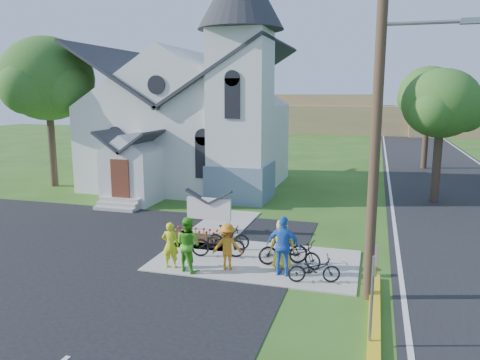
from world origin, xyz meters
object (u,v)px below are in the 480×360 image
(stop_sign, at_px, (375,274))
(cyclist_0, at_px, (170,245))
(bike_3, at_px, (283,250))
(church_sign, at_px, (209,209))
(cyclist_2, at_px, (283,246))
(bike_1, at_px, (228,237))
(cyclist_3, at_px, (227,246))
(bike_0, at_px, (218,243))
(bike_4, at_px, (314,269))
(bike_2, at_px, (298,252))
(utility_pole, at_px, (380,107))
(cyclist_4, at_px, (282,244))
(cyclist_1, at_px, (188,244))

(stop_sign, bearing_deg, cyclist_0, 153.48)
(stop_sign, height_order, bike_3, stop_sign)
(church_sign, height_order, cyclist_2, cyclist_2)
(bike_1, distance_m, cyclist_3, 1.94)
(bike_0, bearing_deg, cyclist_2, -124.34)
(church_sign, bearing_deg, cyclist_3, -61.94)
(cyclist_3, distance_m, bike_4, 2.92)
(cyclist_2, relative_size, bike_2, 1.10)
(utility_pole, xyz_separation_m, cyclist_3, (-4.55, 0.92, -4.58))
(utility_pole, relative_size, bike_3, 5.87)
(cyclist_2, distance_m, cyclist_4, 0.59)
(cyclist_0, bearing_deg, bike_2, -168.66)
(cyclist_2, bearing_deg, cyclist_3, 5.46)
(stop_sign, height_order, cyclist_4, stop_sign)
(bike_3, bearing_deg, church_sign, 28.28)
(bike_4, bearing_deg, cyclist_4, 38.46)
(utility_pole, distance_m, cyclist_2, 5.23)
(bike_1, distance_m, bike_2, 2.87)
(utility_pole, xyz_separation_m, bike_4, (-1.67, 0.60, -4.93))
(stop_sign, height_order, bike_1, stop_sign)
(bike_0, bearing_deg, cyclist_1, 149.10)
(utility_pole, height_order, bike_0, utility_pole)
(cyclist_1, xyz_separation_m, bike_3, (2.87, 1.41, -0.39))
(bike_3, relative_size, bike_4, 1.06)
(cyclist_0, distance_m, cyclist_2, 3.74)
(bike_1, distance_m, cyclist_4, 2.64)
(cyclist_2, bearing_deg, cyclist_4, -69.09)
(church_sign, relative_size, cyclist_2, 1.14)
(utility_pole, distance_m, bike_2, 5.75)
(utility_pole, height_order, bike_1, utility_pole)
(bike_1, distance_m, bike_4, 4.06)
(cyclist_2, distance_m, cyclist_3, 1.87)
(cyclist_0, distance_m, cyclist_1, 0.68)
(bike_2, bearing_deg, cyclist_3, 136.37)
(utility_pole, bearing_deg, cyclist_1, 175.60)
(cyclist_1, bearing_deg, cyclist_0, 14.27)
(bike_2, xyz_separation_m, cyclist_4, (-0.46, -0.41, 0.38))
(bike_2, xyz_separation_m, bike_4, (0.70, -1.27, -0.04))
(church_sign, xyz_separation_m, bike_2, (4.19, -2.82, -0.52))
(bike_2, height_order, cyclist_4, cyclist_4)
(bike_3, bearing_deg, cyclist_0, 86.40)
(cyclist_0, bearing_deg, cyclist_2, 178.65)
(utility_pole, height_order, cyclist_4, utility_pole)
(cyclist_2, relative_size, cyclist_4, 1.15)
(bike_2, relative_size, cyclist_4, 1.04)
(bike_4, bearing_deg, bike_3, 28.75)
(cyclist_1, xyz_separation_m, cyclist_3, (1.19, 0.48, -0.13))
(cyclist_1, distance_m, bike_3, 3.22)
(bike_3, bearing_deg, bike_4, -160.17)
(bike_0, xyz_separation_m, cyclist_2, (2.54, -1.04, 0.46))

